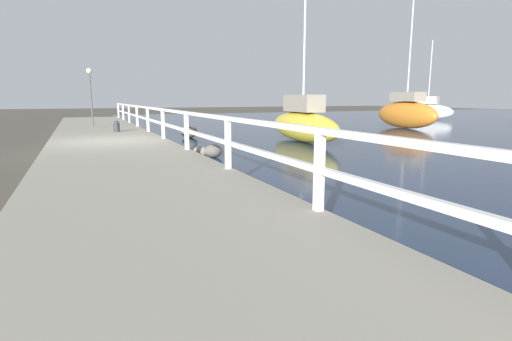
# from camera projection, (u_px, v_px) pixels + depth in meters

# --- Properties ---
(ground_plane) EXTENTS (120.00, 120.00, 0.00)m
(ground_plane) POSITION_uv_depth(u_px,v_px,m) (110.00, 151.00, 13.03)
(ground_plane) COLOR #4C473D
(dock_walkway) EXTENTS (3.68, 36.00, 0.35)m
(dock_walkway) POSITION_uv_depth(u_px,v_px,m) (110.00, 146.00, 13.00)
(dock_walkway) COLOR gray
(dock_walkway) RESTS_ON ground
(railing) EXTENTS (0.10, 32.50, 1.02)m
(railing) POSITION_uv_depth(u_px,v_px,m) (163.00, 118.00, 13.54)
(railing) COLOR white
(railing) RESTS_ON dock_walkway
(boulder_far_strip) EXTENTS (0.52, 0.47, 0.39)m
(boulder_far_strip) POSITION_uv_depth(u_px,v_px,m) (213.00, 151.00, 11.64)
(boulder_far_strip) COLOR #666056
(boulder_far_strip) RESTS_ON ground
(boulder_water_edge) EXTENTS (0.45, 0.41, 0.34)m
(boulder_water_edge) POSITION_uv_depth(u_px,v_px,m) (201.00, 152.00, 11.63)
(boulder_water_edge) COLOR gray
(boulder_water_edge) RESTS_ON ground
(boulder_downstream) EXTENTS (0.72, 0.65, 0.54)m
(boulder_downstream) POSITION_uv_depth(u_px,v_px,m) (189.00, 132.00, 17.37)
(boulder_downstream) COLOR #666056
(boulder_downstream) RESTS_ON ground
(mooring_bollard) EXTENTS (0.25, 0.25, 0.46)m
(mooring_bollard) POSITION_uv_depth(u_px,v_px,m) (117.00, 126.00, 16.38)
(mooring_bollard) COLOR #333338
(mooring_bollard) RESTS_ON dock_walkway
(dock_lamp) EXTENTS (0.26, 0.26, 2.76)m
(dock_lamp) POSITION_uv_depth(u_px,v_px,m) (90.00, 83.00, 19.00)
(dock_lamp) COLOR #514C47
(dock_lamp) RESTS_ON dock_walkway
(sailboat_orange) EXTENTS (1.48, 4.81, 7.70)m
(sailboat_orange) POSITION_uv_depth(u_px,v_px,m) (406.00, 113.00, 22.83)
(sailboat_orange) COLOR orange
(sailboat_orange) RESTS_ON water_surface
(sailboat_white) EXTENTS (2.50, 4.09, 6.18)m
(sailboat_white) POSITION_uv_depth(u_px,v_px,m) (427.00, 110.00, 32.25)
(sailboat_white) COLOR white
(sailboat_white) RESTS_ON water_surface
(sailboat_yellow) EXTENTS (1.56, 5.53, 5.32)m
(sailboat_yellow) POSITION_uv_depth(u_px,v_px,m) (303.00, 123.00, 15.74)
(sailboat_yellow) COLOR gold
(sailboat_yellow) RESTS_ON water_surface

